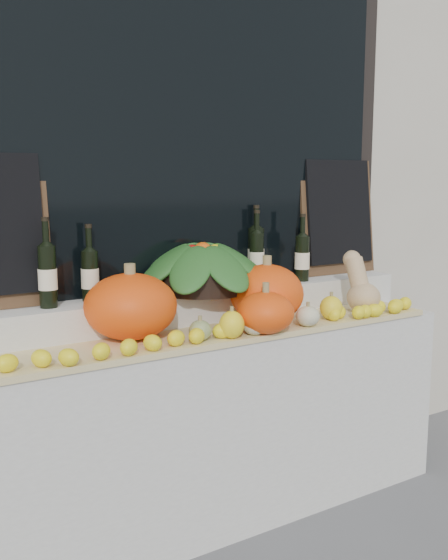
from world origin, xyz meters
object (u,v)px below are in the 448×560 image
at_px(pumpkin_left, 131,306).
at_px(pumpkin_right, 267,294).
at_px(produce_bowl, 203,267).
at_px(butternut_squash, 361,288).
at_px(wine_bottle_tall, 256,254).

height_order(pumpkin_left, pumpkin_right, pumpkin_left).
xyz_separation_m(pumpkin_left, pumpkin_right, (0.65, -0.06, -0.00)).
relative_size(pumpkin_right, produce_bowl, 0.48).
xyz_separation_m(pumpkin_left, produce_bowl, (0.44, 0.16, 0.11)).
bearing_deg(butternut_squash, produce_bowl, 159.53).
height_order(butternut_squash, wine_bottle_tall, wine_bottle_tall).
height_order(pumpkin_right, produce_bowl, produce_bowl).
bearing_deg(pumpkin_left, butternut_squash, -5.44).
relative_size(butternut_squash, produce_bowl, 0.43).
bearing_deg(pumpkin_right, produce_bowl, 133.53).
relative_size(pumpkin_right, butternut_squash, 1.13).
xyz_separation_m(pumpkin_left, wine_bottle_tall, (0.79, 0.24, 0.14)).
bearing_deg(pumpkin_left, produce_bowl, 20.55).
height_order(pumpkin_left, produce_bowl, produce_bowl).
bearing_deg(butternut_squash, wine_bottle_tall, 137.94).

